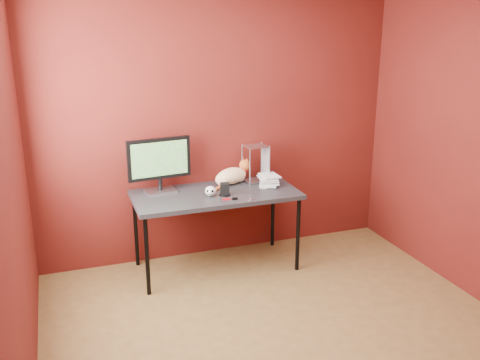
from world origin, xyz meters
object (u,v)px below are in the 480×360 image
object	(u,v)px
cat	(232,176)
book_stack	(261,130)
skull_mug	(210,191)
speaker	(225,190)
desk	(216,198)
monitor	(159,162)

from	to	relation	value
cat	book_stack	world-z (taller)	book_stack
skull_mug	speaker	size ratio (longest dim) A/B	0.91
cat	speaker	xyz separation A→B (m)	(-0.17, -0.31, -0.03)
desk	speaker	bearing A→B (deg)	-61.80
speaker	book_stack	distance (m)	0.66
monitor	speaker	world-z (taller)	monitor
desk	skull_mug	bearing A→B (deg)	-130.79
book_stack	skull_mug	bearing A→B (deg)	-163.42
monitor	cat	xyz separation A→B (m)	(0.69, 0.02, -0.20)
monitor	cat	bearing A→B (deg)	-4.43
cat	skull_mug	size ratio (longest dim) A/B	4.24
skull_mug	book_stack	world-z (taller)	book_stack
cat	book_stack	distance (m)	0.53
cat	book_stack	size ratio (longest dim) A/B	0.41
desk	cat	world-z (taller)	cat
cat	skull_mug	xyz separation A→B (m)	(-0.30, -0.29, -0.03)
desk	cat	bearing A→B (deg)	42.20
monitor	speaker	xyz separation A→B (m)	(0.53, -0.29, -0.23)
desk	cat	size ratio (longest dim) A/B	3.41
desk	skull_mug	xyz separation A→B (m)	(-0.07, -0.08, 0.10)
monitor	speaker	bearing A→B (deg)	-34.74
desk	monitor	bearing A→B (deg)	158.83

